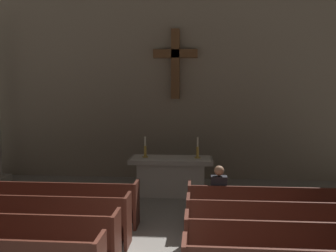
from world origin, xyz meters
TOP-DOWN VIEW (x-y plane):
  - pew_left_row_3 at (-2.45, 1.86)m, footprint 3.88×0.50m
  - pew_left_row_4 at (-2.45, 2.81)m, footprint 3.88×0.50m
  - pew_right_row_2 at (2.45, 0.91)m, footprint 3.88×0.50m
  - pew_right_row_3 at (2.45, 1.86)m, footprint 3.88×0.50m
  - pew_right_row_4 at (2.45, 2.81)m, footprint 3.88×0.50m
  - altar at (0.00, 5.24)m, footprint 2.20×0.90m
  - candlestick_left at (-0.70, 5.24)m, footprint 0.16×0.16m
  - candlestick_right at (0.70, 5.24)m, footprint 0.16×0.16m
  - apse_with_cross at (0.00, 7.26)m, footprint 11.94×0.50m
  - lone_worshipper at (1.13, 2.85)m, footprint 0.32×0.43m

SIDE VIEW (x-z plane):
  - pew_left_row_3 at x=-2.45m, z-range 0.00..0.95m
  - pew_left_row_4 at x=-2.45m, z-range 0.00..0.95m
  - pew_right_row_2 at x=2.45m, z-range 0.00..0.95m
  - pew_right_row_3 at x=2.45m, z-range 0.00..0.95m
  - pew_right_row_4 at x=2.45m, z-range 0.00..0.95m
  - altar at x=0.00m, z-range 0.03..1.04m
  - lone_worshipper at x=1.13m, z-range 0.03..1.35m
  - candlestick_left at x=-0.70m, z-range 0.90..1.46m
  - candlestick_right at x=0.70m, z-range 0.90..1.46m
  - apse_with_cross at x=0.00m, z-range 0.01..6.53m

